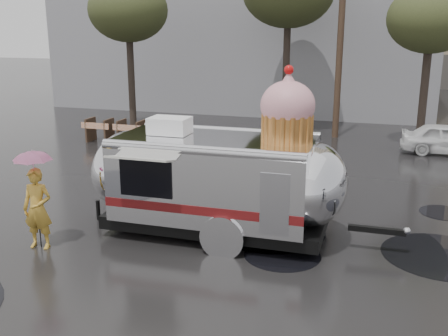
% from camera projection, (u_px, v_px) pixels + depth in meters
% --- Properties ---
extents(ground, '(120.00, 120.00, 0.00)m').
position_uv_depth(ground, '(149.00, 256.00, 11.34)').
color(ground, black).
rests_on(ground, ground).
extents(puddles, '(12.32, 11.37, 0.01)m').
position_uv_depth(puddles, '(187.00, 240.00, 12.18)').
color(puddles, black).
rests_on(puddles, ground).
extents(utility_pole, '(1.60, 0.28, 9.00)m').
position_uv_depth(utility_pole, '(341.00, 31.00, 22.27)').
color(utility_pole, '#473323').
rests_on(utility_pole, ground).
extents(tree_left, '(3.64, 3.64, 6.95)m').
position_uv_depth(tree_left, '(128.00, 11.00, 23.89)').
color(tree_left, '#382D26').
rests_on(tree_left, ground).
extents(tree_right, '(3.36, 3.36, 6.42)m').
position_uv_depth(tree_right, '(431.00, 20.00, 20.22)').
color(tree_right, '#382D26').
rests_on(tree_right, ground).
extents(barricade_row, '(4.30, 0.80, 1.00)m').
position_uv_depth(barricade_row, '(131.00, 132.00, 21.98)').
color(barricade_row, '#473323').
rests_on(barricade_row, ground).
extents(airstream_trailer, '(7.63, 2.93, 4.11)m').
position_uv_depth(airstream_trailer, '(220.00, 176.00, 12.20)').
color(airstream_trailer, silver).
rests_on(airstream_trailer, ground).
extents(person_left, '(0.71, 0.52, 1.83)m').
position_uv_depth(person_left, '(38.00, 209.00, 11.57)').
color(person_left, gold).
rests_on(person_left, ground).
extents(umbrella_pink, '(1.04, 1.04, 2.26)m').
position_uv_depth(umbrella_pink, '(33.00, 166.00, 11.31)').
color(umbrella_pink, pink).
rests_on(umbrella_pink, ground).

